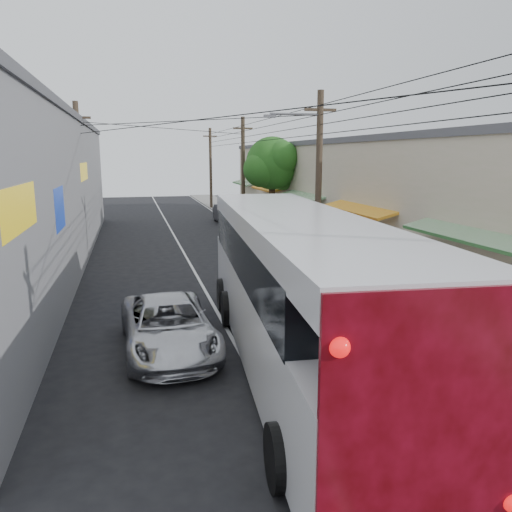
{
  "coord_description": "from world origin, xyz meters",
  "views": [
    {
      "loc": [
        -2.7,
        -7.45,
        5.31
      ],
      "look_at": [
        1.44,
        9.1,
        1.87
      ],
      "focal_mm": 35.0,
      "sensor_mm": 36.0,
      "label": 1
    }
  ],
  "objects_px": {
    "parked_suv": "(275,243)",
    "parked_car_far": "(226,214)",
    "pedestrian_near": "(307,247)",
    "parked_car_mid": "(256,232)",
    "jeepney": "(168,326)",
    "coach_bus": "(295,288)",
    "pedestrian_far": "(366,255)"
  },
  "relations": [
    {
      "from": "parked_suv",
      "to": "parked_car_far",
      "type": "xyz_separation_m",
      "value": [
        0.11,
        14.48,
        -0.12
      ]
    },
    {
      "from": "parked_car_far",
      "to": "pedestrian_near",
      "type": "bearing_deg",
      "value": -86.73
    },
    {
      "from": "parked_car_mid",
      "to": "pedestrian_near",
      "type": "distance_m",
      "value": 7.05
    },
    {
      "from": "jeepney",
      "to": "pedestrian_near",
      "type": "xyz_separation_m",
      "value": [
        7.28,
        9.1,
        0.27
      ]
    },
    {
      "from": "parked_suv",
      "to": "parked_car_mid",
      "type": "distance_m",
      "value": 4.68
    },
    {
      "from": "jeepney",
      "to": "parked_suv",
      "type": "relative_size",
      "value": 0.88
    },
    {
      "from": "parked_car_far",
      "to": "parked_suv",
      "type": "bearing_deg",
      "value": -89.87
    },
    {
      "from": "coach_bus",
      "to": "pedestrian_near",
      "type": "relative_size",
      "value": 7.85
    },
    {
      "from": "pedestrian_far",
      "to": "parked_car_mid",
      "type": "bearing_deg",
      "value": -68.3
    },
    {
      "from": "coach_bus",
      "to": "parked_car_mid",
      "type": "relative_size",
      "value": 3.32
    },
    {
      "from": "pedestrian_near",
      "to": "pedestrian_far",
      "type": "height_order",
      "value": "pedestrian_near"
    },
    {
      "from": "pedestrian_near",
      "to": "parked_suv",
      "type": "bearing_deg",
      "value": -78.09
    },
    {
      "from": "jeepney",
      "to": "parked_car_far",
      "type": "xyz_separation_m",
      "value": [
        6.48,
        25.89,
        0.01
      ]
    },
    {
      "from": "jeepney",
      "to": "parked_car_mid",
      "type": "height_order",
      "value": "jeepney"
    },
    {
      "from": "pedestrian_far",
      "to": "parked_car_far",
      "type": "bearing_deg",
      "value": -77.89
    },
    {
      "from": "parked_car_mid",
      "to": "pedestrian_near",
      "type": "bearing_deg",
      "value": -79.28
    },
    {
      "from": "coach_bus",
      "to": "parked_suv",
      "type": "xyz_separation_m",
      "value": [
        3.29,
        13.1,
        -1.17
      ]
    },
    {
      "from": "pedestrian_far",
      "to": "pedestrian_near",
      "type": "bearing_deg",
      "value": -37.13
    },
    {
      "from": "pedestrian_far",
      "to": "coach_bus",
      "type": "bearing_deg",
      "value": 57.39
    },
    {
      "from": "pedestrian_far",
      "to": "jeepney",
      "type": "bearing_deg",
      "value": 40.36
    },
    {
      "from": "pedestrian_near",
      "to": "pedestrian_far",
      "type": "xyz_separation_m",
      "value": [
        2.2,
        -1.85,
        -0.17
      ]
    },
    {
      "from": "jeepney",
      "to": "pedestrian_near",
      "type": "bearing_deg",
      "value": 48.63
    },
    {
      "from": "coach_bus",
      "to": "parked_car_far",
      "type": "height_order",
      "value": "coach_bus"
    },
    {
      "from": "coach_bus",
      "to": "jeepney",
      "type": "bearing_deg",
      "value": 156.22
    },
    {
      "from": "parked_suv",
      "to": "pedestrian_near",
      "type": "xyz_separation_m",
      "value": [
        0.91,
        -2.31,
        0.14
      ]
    },
    {
      "from": "pedestrian_near",
      "to": "coach_bus",
      "type": "bearing_deg",
      "value": 59.32
    },
    {
      "from": "parked_car_far",
      "to": "jeepney",
      "type": "bearing_deg",
      "value": -103.5
    },
    {
      "from": "pedestrian_far",
      "to": "parked_suv",
      "type": "bearing_deg",
      "value": -50.34
    },
    {
      "from": "jeepney",
      "to": "pedestrian_far",
      "type": "height_order",
      "value": "pedestrian_far"
    },
    {
      "from": "jeepney",
      "to": "pedestrian_far",
      "type": "distance_m",
      "value": 11.93
    },
    {
      "from": "jeepney",
      "to": "parked_car_far",
      "type": "relative_size",
      "value": 1.16
    },
    {
      "from": "jeepney",
      "to": "parked_suv",
      "type": "distance_m",
      "value": 13.07
    }
  ]
}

